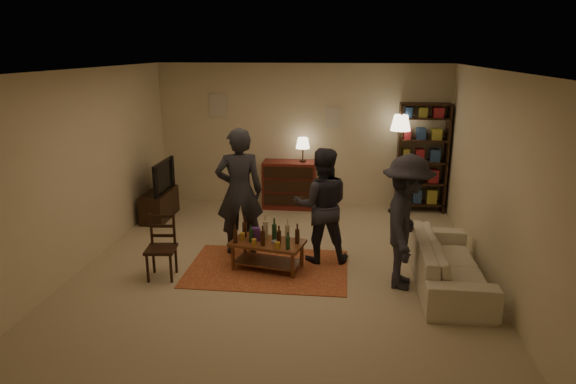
% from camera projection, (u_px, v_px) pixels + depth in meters
% --- Properties ---
extents(floor, '(6.00, 6.00, 0.00)m').
position_uv_depth(floor, '(282.00, 264.00, 7.29)').
color(floor, '#C6B793').
rests_on(floor, ground).
extents(room_shell, '(6.00, 6.00, 6.00)m').
position_uv_depth(room_shell, '(268.00, 111.00, 9.72)').
color(room_shell, beige).
rests_on(room_shell, ground).
extents(rug, '(2.20, 1.50, 0.01)m').
position_uv_depth(rug, '(268.00, 268.00, 7.14)').
color(rug, maroon).
rests_on(rug, ground).
extents(coffee_table, '(1.07, 0.73, 0.74)m').
position_uv_depth(coffee_table, '(267.00, 244.00, 7.05)').
color(coffee_table, brown).
rests_on(coffee_table, ground).
extents(dining_chair, '(0.42, 0.42, 0.87)m').
position_uv_depth(dining_chair, '(162.00, 244.00, 6.80)').
color(dining_chair, black).
rests_on(dining_chair, ground).
extents(tv_stand, '(0.40, 1.00, 1.06)m').
position_uv_depth(tv_stand, '(159.00, 197.00, 9.17)').
color(tv_stand, black).
rests_on(tv_stand, ground).
extents(dresser, '(1.00, 0.50, 1.36)m').
position_uv_depth(dresser, '(290.00, 183.00, 9.78)').
color(dresser, maroon).
rests_on(dresser, ground).
extents(bookshelf, '(0.90, 0.34, 2.02)m').
position_uv_depth(bookshelf, '(422.00, 157.00, 9.42)').
color(bookshelf, black).
rests_on(bookshelf, ground).
extents(floor_lamp, '(0.36, 0.36, 1.82)m').
position_uv_depth(floor_lamp, '(400.00, 130.00, 9.21)').
color(floor_lamp, black).
rests_on(floor_lamp, ground).
extents(sofa, '(0.81, 2.08, 0.61)m').
position_uv_depth(sofa, '(448.00, 263.00, 6.58)').
color(sofa, beige).
rests_on(sofa, ground).
extents(person_left, '(0.78, 0.61, 1.89)m').
position_uv_depth(person_left, '(239.00, 192.00, 7.48)').
color(person_left, '#222329').
rests_on(person_left, ground).
extents(person_right, '(0.86, 0.71, 1.65)m').
position_uv_depth(person_right, '(322.00, 206.00, 7.22)').
color(person_right, '#26262E').
rests_on(person_right, ground).
extents(person_by_sofa, '(0.81, 1.20, 1.72)m').
position_uv_depth(person_by_sofa, '(406.00, 222.00, 6.41)').
color(person_by_sofa, '#26262E').
rests_on(person_by_sofa, ground).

